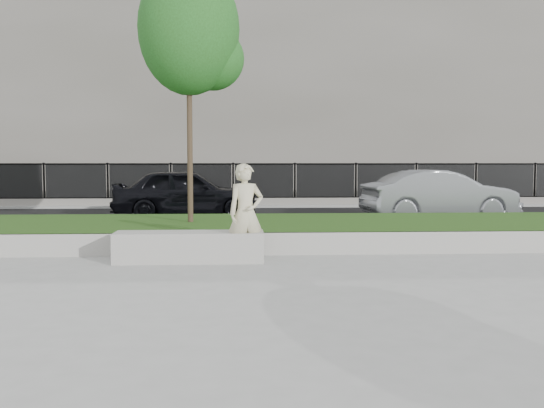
{
  "coord_description": "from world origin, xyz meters",
  "views": [
    {
      "loc": [
        -0.39,
        -9.54,
        1.65
      ],
      "look_at": [
        0.2,
        1.2,
        0.9
      ],
      "focal_mm": 40.0,
      "sensor_mm": 36.0,
      "label": 1
    }
  ],
  "objects": [
    {
      "name": "iron_fence",
      "position": [
        0.0,
        12.0,
        0.54
      ],
      "size": [
        32.0,
        0.3,
        1.5
      ],
      "color": "slate",
      "rests_on": "far_pavement"
    },
    {
      "name": "ground",
      "position": [
        0.0,
        0.0,
        0.0
      ],
      "size": [
        90.0,
        90.0,
        0.0
      ],
      "primitive_type": "plane",
      "color": "gray",
      "rests_on": "ground"
    },
    {
      "name": "car_dark",
      "position": [
        -1.92,
        8.01,
        0.75
      ],
      "size": [
        4.31,
        2.03,
        1.42
      ],
      "primitive_type": "imported",
      "rotation": [
        0.0,
        0.0,
        1.66
      ],
      "color": "black",
      "rests_on": "street"
    },
    {
      "name": "young_tree",
      "position": [
        -1.32,
        3.1,
        4.25
      ],
      "size": [
        2.16,
        2.07,
        5.29
      ],
      "color": "#38281C",
      "rests_on": "grass_bank"
    },
    {
      "name": "building_facade",
      "position": [
        0.0,
        20.0,
        5.0
      ],
      "size": [
        34.0,
        10.0,
        10.0
      ],
      "primitive_type": "cube",
      "color": "#635F56",
      "rests_on": "ground"
    },
    {
      "name": "grass_bank",
      "position": [
        0.0,
        3.0,
        0.2
      ],
      "size": [
        34.0,
        4.0,
        0.4
      ],
      "primitive_type": "cube",
      "color": "#18380E",
      "rests_on": "ground"
    },
    {
      "name": "book",
      "position": [
        -0.22,
        0.4,
        0.51
      ],
      "size": [
        0.22,
        0.16,
        0.02
      ],
      "primitive_type": "cube",
      "rotation": [
        0.0,
        0.0,
        0.03
      ],
      "color": "beige",
      "rests_on": "stone_bench"
    },
    {
      "name": "car_silver",
      "position": [
        5.14,
        6.88,
        0.73
      ],
      "size": [
        4.34,
        1.96,
        1.38
      ],
      "primitive_type": "imported",
      "rotation": [
        0.0,
        0.0,
        1.69
      ],
      "color": "gray",
      "rests_on": "street"
    },
    {
      "name": "street",
      "position": [
        0.0,
        8.5,
        0.02
      ],
      "size": [
        34.0,
        7.0,
        0.04
      ],
      "primitive_type": "cube",
      "color": "black",
      "rests_on": "ground"
    },
    {
      "name": "man",
      "position": [
        -0.28,
        0.25,
        0.81
      ],
      "size": [
        0.68,
        0.56,
        1.62
      ],
      "primitive_type": "imported",
      "rotation": [
        0.0,
        0.0,
        0.33
      ],
      "color": "beige",
      "rests_on": "ground"
    },
    {
      "name": "stone_bench",
      "position": [
        -1.21,
        0.4,
        0.25
      ],
      "size": [
        2.43,
        0.61,
        0.5
      ],
      "primitive_type": "cube",
      "color": "#9D9B93",
      "rests_on": "ground"
    },
    {
      "name": "far_pavement",
      "position": [
        0.0,
        13.0,
        0.06
      ],
      "size": [
        34.0,
        3.0,
        0.12
      ],
      "primitive_type": "cube",
      "color": "gray",
      "rests_on": "ground"
    },
    {
      "name": "grass_kerb",
      "position": [
        0.0,
        1.04,
        0.2
      ],
      "size": [
        34.0,
        0.08,
        0.4
      ],
      "primitive_type": "cube",
      "color": "#9D9B93",
      "rests_on": "ground"
    }
  ]
}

